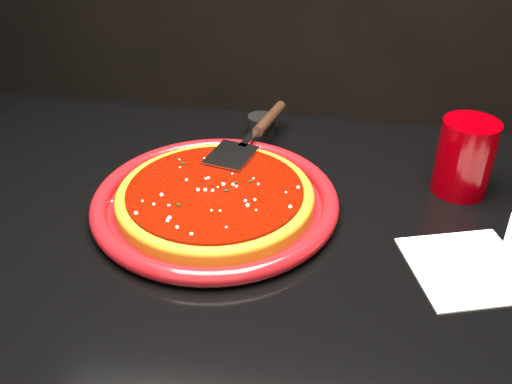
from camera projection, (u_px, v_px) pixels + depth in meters
plate at (215, 201)px, 0.90m from camera, size 0.47×0.47×0.03m
pizza_crust at (215, 199)px, 0.90m from camera, size 0.37×0.37×0.02m
pizza_crust_rim at (215, 195)px, 0.90m from camera, size 0.37×0.37×0.02m
pizza_sauce at (215, 192)px, 0.90m from camera, size 0.33×0.33×0.01m
parmesan_dusting at (215, 188)px, 0.89m from camera, size 0.27×0.27×0.01m
basil_flecks at (215, 188)px, 0.89m from camera, size 0.25×0.25×0.00m
pizza_server at (253, 134)px, 1.03m from camera, size 0.14×0.31×0.02m
cup at (465, 157)px, 0.93m from camera, size 0.09×0.09×0.13m
napkin_a at (468, 268)px, 0.79m from camera, size 0.20×0.20×0.00m
ramekin at (261, 126)px, 1.12m from camera, size 0.07×0.07×0.04m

